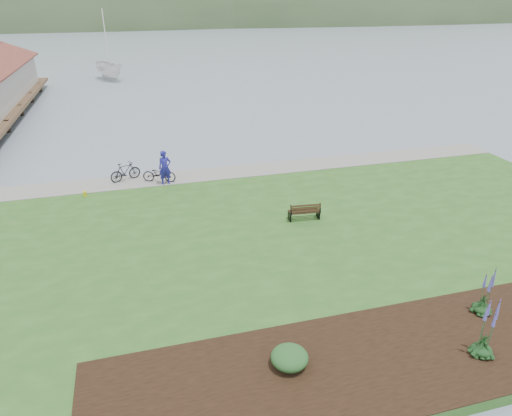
{
  "coord_description": "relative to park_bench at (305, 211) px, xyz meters",
  "views": [
    {
      "loc": [
        -6.64,
        -18.9,
        10.33
      ],
      "look_at": [
        -1.48,
        -0.36,
        1.3
      ],
      "focal_mm": 32.0,
      "sensor_mm": 36.0,
      "label": 1
    }
  ],
  "objects": [
    {
      "name": "echium_1",
      "position": [
        3.27,
        -8.34,
        0.27
      ],
      "size": [
        0.62,
        0.62,
        1.85
      ],
      "color": "#133416",
      "rests_on": "garden_bed"
    },
    {
      "name": "far_hillside",
      "position": [
        19.06,
        170.43,
        -0.86
      ],
      "size": [
        580.0,
        80.0,
        38.0
      ],
      "primitive_type": null,
      "color": "#324B2A",
      "rests_on": "ground"
    },
    {
      "name": "shrub_0",
      "position": [
        -3.9,
        -8.92,
        -0.14
      ],
      "size": [
        1.12,
        1.12,
        0.56
      ],
      "primitive_type": "ellipsoid",
      "color": "#1E4C21",
      "rests_on": "garden_bed"
    },
    {
      "name": "lawn",
      "position": [
        -0.94,
        -1.57,
        -0.66
      ],
      "size": [
        34.0,
        20.0,
        0.4
      ],
      "primitive_type": "cube",
      "color": "#2A5B20",
      "rests_on": "ground"
    },
    {
      "name": "shoreline_path",
      "position": [
        -0.94,
        7.33,
        -0.44
      ],
      "size": [
        34.0,
        2.2,
        0.03
      ],
      "primitive_type": "cube",
      "color": "gray",
      "rests_on": "lawn"
    },
    {
      "name": "garden_bed",
      "position": [
        2.06,
        -9.37,
        -0.44
      ],
      "size": [
        24.0,
        4.4,
        0.04
      ],
      "primitive_type": "cube",
      "color": "black",
      "rests_on": "lawn"
    },
    {
      "name": "bicycle_b",
      "position": [
        -8.24,
        7.63,
        0.1
      ],
      "size": [
        1.23,
        1.91,
        1.11
      ],
      "primitive_type": "imported",
      "rotation": [
        0.0,
        0.0,
        1.98
      ],
      "color": "black",
      "rests_on": "lawn"
    },
    {
      "name": "echium_0",
      "position": [
        1.86,
        -10.04,
        0.47
      ],
      "size": [
        0.62,
        0.62,
        2.18
      ],
      "color": "#133416",
      "rests_on": "garden_bed"
    },
    {
      "name": "park_bench",
      "position": [
        0.0,
        0.0,
        0.0
      ],
      "size": [
        1.54,
        0.74,
        0.92
      ],
      "rotation": [
        0.0,
        0.0,
        -0.09
      ],
      "color": "#302012",
      "rests_on": "lawn"
    },
    {
      "name": "sailboat",
      "position": [
        -9.51,
        46.72,
        -0.86
      ],
      "size": [
        14.0,
        14.1,
        27.85
      ],
      "primitive_type": "imported",
      "rotation": [
        0.0,
        0.0,
        0.42
      ],
      "color": "silver",
      "rests_on": "ground"
    },
    {
      "name": "ground",
      "position": [
        -0.94,
        0.43,
        -0.86
      ],
      "size": [
        600.0,
        600.0,
        0.0
      ],
      "primitive_type": "plane",
      "color": "slate",
      "rests_on": "ground"
    },
    {
      "name": "pannier",
      "position": [
        -10.44,
        5.87,
        -0.32
      ],
      "size": [
        0.17,
        0.26,
        0.27
      ],
      "primitive_type": "cube",
      "rotation": [
        0.0,
        0.0,
        -0.03
      ],
      "color": "gold",
      "rests_on": "lawn"
    },
    {
      "name": "person",
      "position": [
        -6.02,
        6.45,
        0.71
      ],
      "size": [
        0.92,
        0.7,
        2.34
      ],
      "primitive_type": "imported",
      "rotation": [
        0.0,
        0.0,
        0.14
      ],
      "color": "navy",
      "rests_on": "lawn"
    },
    {
      "name": "bicycle_a",
      "position": [
        -6.35,
        6.9,
        0.05
      ],
      "size": [
        1.29,
        2.05,
        1.01
      ],
      "primitive_type": "imported",
      "rotation": [
        0.0,
        0.0,
        1.22
      ],
      "color": "black",
      "rests_on": "lawn"
    }
  ]
}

